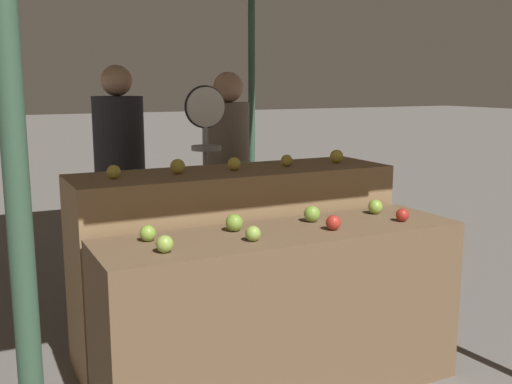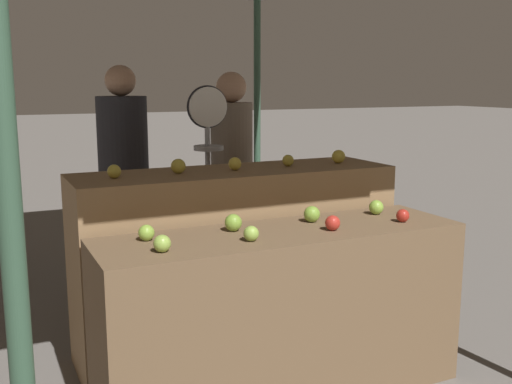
# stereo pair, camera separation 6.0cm
# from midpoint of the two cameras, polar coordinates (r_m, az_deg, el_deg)

# --- Properties ---
(display_counter_front) EXTENTS (1.89, 0.55, 0.88)m
(display_counter_front) POSITION_cam_midpoint_polar(r_m,az_deg,el_deg) (3.15, 2.06, -11.48)
(display_counter_front) COLOR brown
(display_counter_front) RESTS_ON ground_plane
(display_counter_back) EXTENTS (1.89, 0.55, 1.11)m
(display_counter_back) POSITION_cam_midpoint_polar(r_m,az_deg,el_deg) (3.62, -2.49, -6.61)
(display_counter_back) COLOR olive
(display_counter_back) RESTS_ON ground_plane
(apple_front_0) EXTENTS (0.08, 0.08, 0.08)m
(apple_front_0) POSITION_cam_midpoint_polar(r_m,az_deg,el_deg) (2.66, -9.33, -4.91)
(apple_front_0) COLOR #8EB247
(apple_front_0) RESTS_ON display_counter_front
(apple_front_1) EXTENTS (0.07, 0.07, 0.07)m
(apple_front_1) POSITION_cam_midpoint_polar(r_m,az_deg,el_deg) (2.81, -0.90, -3.98)
(apple_front_1) COLOR #8EB247
(apple_front_1) RESTS_ON display_counter_front
(apple_front_2) EXTENTS (0.08, 0.08, 0.08)m
(apple_front_2) POSITION_cam_midpoint_polar(r_m,az_deg,el_deg) (3.04, 6.82, -2.91)
(apple_front_2) COLOR #B72D23
(apple_front_2) RESTS_ON display_counter_front
(apple_front_3) EXTENTS (0.07, 0.07, 0.07)m
(apple_front_3) POSITION_cam_midpoint_polar(r_m,az_deg,el_deg) (3.29, 13.26, -2.15)
(apple_front_3) COLOR #AD281E
(apple_front_3) RESTS_ON display_counter_front
(apple_front_4) EXTENTS (0.08, 0.08, 0.08)m
(apple_front_4) POSITION_cam_midpoint_polar(r_m,az_deg,el_deg) (2.86, -10.86, -3.88)
(apple_front_4) COLOR #84AD3D
(apple_front_4) RESTS_ON display_counter_front
(apple_front_5) EXTENTS (0.09, 0.09, 0.09)m
(apple_front_5) POSITION_cam_midpoint_polar(r_m,az_deg,el_deg) (3.00, -2.66, -2.94)
(apple_front_5) COLOR #7AA338
(apple_front_5) RESTS_ON display_counter_front
(apple_front_6) EXTENTS (0.09, 0.09, 0.09)m
(apple_front_6) POSITION_cam_midpoint_polar(r_m,az_deg,el_deg) (3.20, 4.82, -2.09)
(apple_front_6) COLOR #7AA338
(apple_front_6) RESTS_ON display_counter_front
(apple_front_7) EXTENTS (0.08, 0.08, 0.08)m
(apple_front_7) POSITION_cam_midpoint_polar(r_m,az_deg,el_deg) (3.45, 10.81, -1.40)
(apple_front_7) COLOR #84AD3D
(apple_front_7) RESTS_ON display_counter_front
(apple_back_0) EXTENTS (0.07, 0.07, 0.07)m
(apple_back_0) POSITION_cam_midpoint_polar(r_m,az_deg,el_deg) (3.26, -13.92, 1.88)
(apple_back_0) COLOR gold
(apple_back_0) RESTS_ON display_counter_back
(apple_back_1) EXTENTS (0.08, 0.08, 0.08)m
(apple_back_1) POSITION_cam_midpoint_polar(r_m,az_deg,el_deg) (3.37, -7.98, 2.43)
(apple_back_1) COLOR gold
(apple_back_1) RESTS_ON display_counter_back
(apple_back_2) EXTENTS (0.08, 0.08, 0.08)m
(apple_back_2) POSITION_cam_midpoint_polar(r_m,az_deg,el_deg) (3.48, -2.60, 2.71)
(apple_back_2) COLOR yellow
(apple_back_2) RESTS_ON display_counter_back
(apple_back_3) EXTENTS (0.07, 0.07, 0.07)m
(apple_back_3) POSITION_cam_midpoint_polar(r_m,az_deg,el_deg) (3.65, 2.47, 3.03)
(apple_back_3) COLOR gold
(apple_back_3) RESTS_ON display_counter_back
(apple_back_4) EXTENTS (0.08, 0.08, 0.08)m
(apple_back_4) POSITION_cam_midpoint_polar(r_m,az_deg,el_deg) (3.82, 7.24, 3.39)
(apple_back_4) COLOR yellow
(apple_back_4) RESTS_ON display_counter_back
(produce_scale) EXTENTS (0.28, 0.20, 1.59)m
(produce_scale) POSITION_cam_midpoint_polar(r_m,az_deg,el_deg) (4.03, -5.23, 3.92)
(produce_scale) COLOR #99999E
(produce_scale) RESTS_ON ground_plane
(person_vendor_at_scale) EXTENTS (0.37, 0.37, 1.69)m
(person_vendor_at_scale) POSITION_cam_midpoint_polar(r_m,az_deg,el_deg) (4.46, -3.00, 2.38)
(person_vendor_at_scale) COLOR #2D2D38
(person_vendor_at_scale) RESTS_ON ground_plane
(person_customer_left) EXTENTS (0.41, 0.41, 1.74)m
(person_customer_left) POSITION_cam_midpoint_polar(r_m,az_deg,el_deg) (4.65, -13.21, 2.58)
(person_customer_left) COLOR #2D2D38
(person_customer_left) RESTS_ON ground_plane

